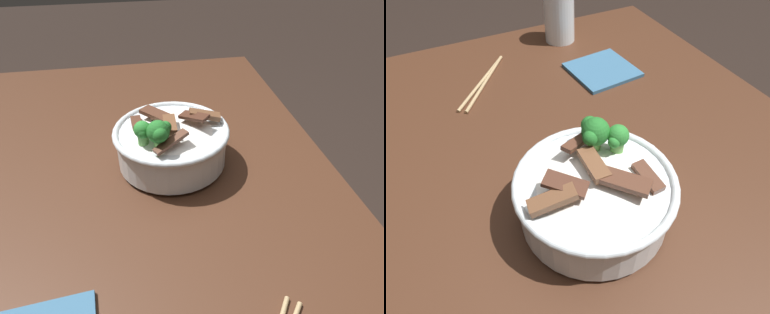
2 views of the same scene
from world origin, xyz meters
TOP-DOWN VIEW (x-y plane):
  - dining_table at (0.00, 0.00)m, footprint 1.17×0.79m
  - rice_bowl at (-0.04, 0.08)m, footprint 0.23×0.23m

SIDE VIEW (x-z plane):
  - dining_table at x=0.00m, z-range 0.25..1.05m
  - rice_bowl at x=-0.04m, z-range 0.79..0.92m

